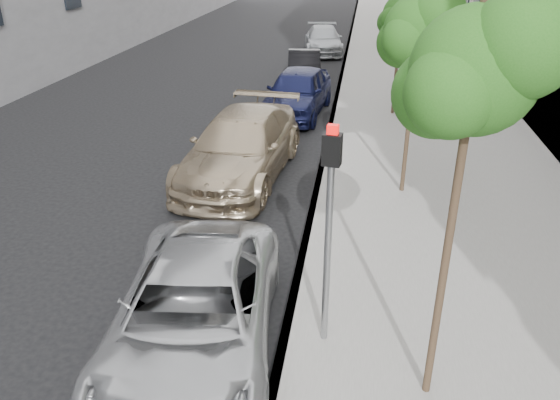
% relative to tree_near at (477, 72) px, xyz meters
% --- Properties ---
extents(sidewalk, '(6.40, 72.00, 0.14)m').
position_rel_tree_near_xyz_m(sidewalk, '(1.07, 22.50, -4.31)').
color(sidewalk, gray).
rests_on(sidewalk, ground).
extents(curb, '(0.15, 72.00, 0.14)m').
position_rel_tree_near_xyz_m(curb, '(-2.05, 22.50, -4.31)').
color(curb, '#9E9B93').
rests_on(curb, ground).
extents(tree_near, '(1.67, 1.47, 5.07)m').
position_rel_tree_near_xyz_m(tree_near, '(0.00, 0.00, 0.00)').
color(tree_near, '#38281C').
rests_on(tree_near, sidewalk).
extents(tree_mid, '(1.80, 1.60, 4.60)m').
position_rel_tree_near_xyz_m(tree_mid, '(0.00, 6.50, -0.53)').
color(tree_mid, '#38281C').
rests_on(tree_mid, sidewalk).
extents(tree_far, '(1.58, 1.38, 4.06)m').
position_rel_tree_near_xyz_m(tree_far, '(-0.00, 13.00, -0.96)').
color(tree_far, '#38281C').
rests_on(tree_far, sidewalk).
extents(signal_pole, '(0.26, 0.21, 3.35)m').
position_rel_tree_near_xyz_m(signal_pole, '(-1.46, 0.86, -2.16)').
color(signal_pole, '#939699').
rests_on(signal_pole, sidewalk).
extents(minivan, '(2.83, 5.21, 1.39)m').
position_rel_tree_near_xyz_m(minivan, '(-3.33, 0.44, -3.69)').
color(minivan, '#ADAEB1').
rests_on(minivan, ground).
extents(suv, '(2.73, 5.76, 1.62)m').
position_rel_tree_near_xyz_m(suv, '(-4.07, 7.08, -3.57)').
color(suv, tan).
rests_on(suv, ground).
extents(sedan_blue, '(2.32, 4.86, 1.60)m').
position_rel_tree_near_xyz_m(sedan_blue, '(-3.33, 12.83, -3.58)').
color(sedan_blue, '#101337').
rests_on(sedan_blue, ground).
extents(sedan_black, '(1.81, 4.02, 1.28)m').
position_rel_tree_near_xyz_m(sedan_black, '(-3.64, 17.72, -3.74)').
color(sedan_black, black).
rests_on(sedan_black, ground).
extents(sedan_rear, '(2.48, 4.91, 1.37)m').
position_rel_tree_near_xyz_m(sedan_rear, '(-3.33, 24.43, -3.70)').
color(sedan_rear, '#A4A8AC').
rests_on(sedan_rear, ground).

